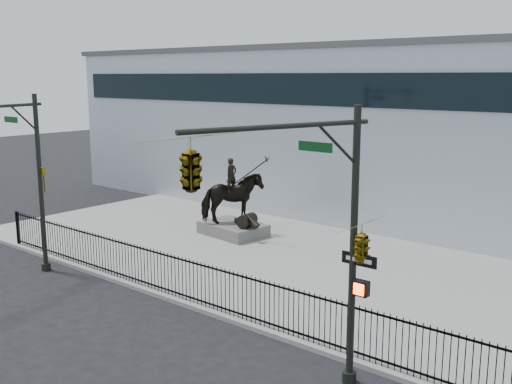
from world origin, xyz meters
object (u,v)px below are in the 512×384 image
Objects in this scene: statue_plinth at (233,229)px; equestrian_statue at (234,199)px; traffic_signal_right at (281,208)px; traffic_signal_left at (23,174)px.

equestrian_statue is at bearing -0.00° from statue_plinth.
traffic_signal_right is at bearing -37.36° from equestrian_statue.
traffic_signal_right is at bearing -5.96° from traffic_signal_left.
statue_plinth is at bearing 76.36° from traffic_signal_left.
equestrian_statue is 0.55× the size of traffic_signal_left.
traffic_signal_right is (10.97, -10.65, 4.42)m from statue_plinth.
traffic_signal_left and traffic_signal_right have the same top height.
traffic_signal_right reaches higher than equestrian_statue.
traffic_signal_left reaches higher than statue_plinth.
statue_plinth is at bearing 180.00° from equestrian_statue.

